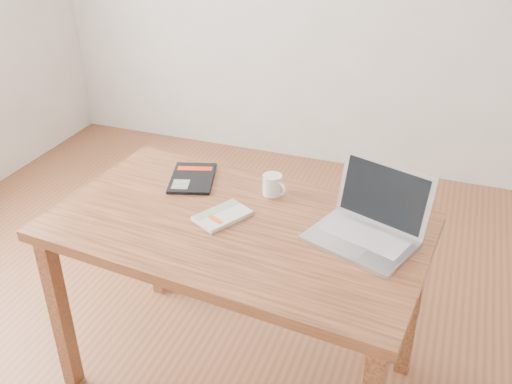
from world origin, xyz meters
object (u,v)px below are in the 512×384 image
(black_guidebook, at_px, (192,178))
(laptop, at_px, (368,224))
(white_guidebook, at_px, (223,216))
(coffee_mug, at_px, (273,185))
(desk, at_px, (237,243))

(black_guidebook, xyz_separation_m, laptop, (0.73, -0.16, 0.04))
(white_guidebook, relative_size, coffee_mug, 2.23)
(laptop, bearing_deg, white_guidebook, -153.49)
(black_guidebook, bearing_deg, desk, -56.69)
(white_guidebook, distance_m, coffee_mug, 0.25)
(desk, xyz_separation_m, laptop, (0.45, 0.07, 0.14))
(white_guidebook, xyz_separation_m, laptop, (0.50, 0.06, 0.04))
(desk, bearing_deg, laptop, 14.03)
(black_guidebook, height_order, laptop, laptop)
(white_guidebook, height_order, black_guidebook, white_guidebook)
(white_guidebook, xyz_separation_m, coffee_mug, (0.11, 0.22, 0.03))
(black_guidebook, bearing_deg, white_guidebook, -61.88)
(desk, height_order, coffee_mug, coffee_mug)
(desk, relative_size, laptop, 3.35)
(desk, relative_size, white_guidebook, 6.08)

